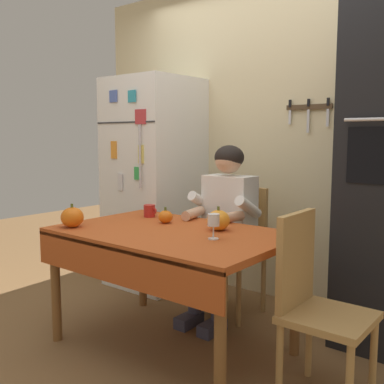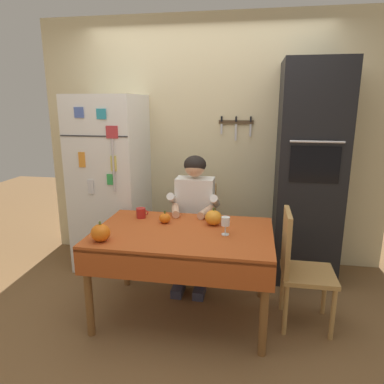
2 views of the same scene
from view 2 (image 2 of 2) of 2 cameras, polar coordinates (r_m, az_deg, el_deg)
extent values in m
plane|color=brown|center=(3.06, -1.76, -20.01)|extent=(10.00, 10.00, 0.00)
cube|color=beige|center=(3.88, 2.94, 7.97)|extent=(3.70, 0.10, 2.60)
cube|color=#4C3823|center=(3.77, 7.13, 11.15)|extent=(0.36, 0.02, 0.04)
cube|color=silver|center=(3.78, 4.78, 10.10)|extent=(0.02, 0.01, 0.11)
cube|color=black|center=(3.77, 4.81, 11.66)|extent=(0.02, 0.01, 0.06)
cube|color=silver|center=(3.77, 7.07, 9.54)|extent=(0.02, 0.01, 0.17)
cube|color=black|center=(3.76, 7.13, 11.59)|extent=(0.02, 0.01, 0.06)
cube|color=silver|center=(3.77, 9.39, 9.78)|extent=(0.02, 0.01, 0.13)
cube|color=black|center=(3.76, 9.46, 11.51)|extent=(0.02, 0.01, 0.06)
cube|color=white|center=(3.83, -12.92, 1.48)|extent=(0.68, 0.68, 1.80)
cylinder|color=silver|center=(3.38, -12.57, 4.16)|extent=(0.02, 0.02, 0.50)
cube|color=#333335|center=(3.44, -15.62, 8.68)|extent=(0.67, 0.01, 0.01)
cube|color=teal|center=(3.39, -14.45, 12.11)|extent=(0.10, 0.02, 0.09)
cube|color=#E5D666|center=(3.39, -12.54, 4.50)|extent=(0.06, 0.01, 0.14)
cube|color=green|center=(3.44, -13.11, 1.98)|extent=(0.06, 0.01, 0.10)
cube|color=silver|center=(3.54, -16.03, 0.80)|extent=(0.06, 0.01, 0.14)
cube|color=#B73338|center=(3.36, -12.80, 9.40)|extent=(0.11, 0.01, 0.11)
cube|color=#4C66B7|center=(3.48, -17.80, 12.12)|extent=(0.10, 0.01, 0.10)
cube|color=orange|center=(3.52, -17.34, 5.00)|extent=(0.06, 0.01, 0.14)
cube|color=black|center=(3.58, 18.28, 2.68)|extent=(0.60, 0.60, 2.10)
cube|color=black|center=(3.26, 19.19, 4.21)|extent=(0.42, 0.01, 0.32)
cylinder|color=silver|center=(3.20, 19.56, 7.65)|extent=(0.45, 0.02, 0.02)
cylinder|color=brown|center=(2.83, -16.35, -15.38)|extent=(0.06, 0.06, 0.70)
cylinder|color=brown|center=(3.47, -10.65, -9.32)|extent=(0.06, 0.06, 0.70)
cylinder|color=brown|center=(2.58, 11.55, -18.20)|extent=(0.06, 0.06, 0.70)
cylinder|color=brown|center=(3.27, 11.27, -10.88)|extent=(0.06, 0.06, 0.70)
cube|color=#B24C1E|center=(2.81, -1.45, -6.65)|extent=(1.40, 0.90, 0.04)
cube|color=#B24C1E|center=(2.46, -3.55, -12.47)|extent=(1.40, 0.01, 0.20)
cube|color=tan|center=(3.55, 0.60, -7.06)|extent=(0.40, 0.40, 0.04)
cube|color=tan|center=(3.64, 1.08, -2.25)|extent=(0.36, 0.04, 0.48)
cylinder|color=tan|center=(3.52, -2.66, -11.28)|extent=(0.04, 0.04, 0.41)
cylinder|color=tan|center=(3.82, -1.53, -9.13)|extent=(0.04, 0.04, 0.41)
cylinder|color=tan|center=(3.47, 2.95, -11.71)|extent=(0.04, 0.04, 0.41)
cylinder|color=tan|center=(3.77, 3.61, -9.47)|extent=(0.04, 0.04, 0.41)
cube|color=#38384C|center=(3.40, -2.24, -15.42)|extent=(0.10, 0.22, 0.08)
cube|color=#38384C|center=(3.37, 1.22, -15.72)|extent=(0.10, 0.22, 0.08)
cylinder|color=#38384C|center=(3.36, -2.05, -12.11)|extent=(0.09, 0.09, 0.38)
cylinder|color=#38384C|center=(3.33, 1.40, -12.38)|extent=(0.09, 0.09, 0.38)
cube|color=#38384C|center=(3.40, -1.35, -6.86)|extent=(0.12, 0.40, 0.11)
cube|color=#38384C|center=(3.37, 1.67, -7.05)|extent=(0.12, 0.40, 0.11)
cube|color=white|center=(3.40, 0.50, -1.68)|extent=(0.36, 0.20, 0.48)
cylinder|color=white|center=(3.36, -3.06, -1.18)|extent=(0.07, 0.26, 0.18)
cylinder|color=white|center=(3.30, 3.73, -1.50)|extent=(0.07, 0.26, 0.18)
cylinder|color=#D8A884|center=(3.21, -2.68, -2.97)|extent=(0.13, 0.27, 0.07)
cylinder|color=#D8A884|center=(3.16, 2.29, -3.24)|extent=(0.13, 0.27, 0.07)
sphere|color=#D8A884|center=(3.30, 0.46, 4.08)|extent=(0.19, 0.19, 0.19)
ellipsoid|color=black|center=(3.31, 0.49, 4.45)|extent=(0.21, 0.21, 0.17)
cube|color=tan|center=(2.95, 18.23, -12.48)|extent=(0.40, 0.40, 0.04)
cube|color=tan|center=(2.82, 14.99, -7.72)|extent=(0.04, 0.36, 0.48)
cylinder|color=tan|center=(2.94, 21.77, -17.89)|extent=(0.04, 0.04, 0.41)
cylinder|color=tan|center=(2.89, 14.83, -17.92)|extent=(0.04, 0.04, 0.41)
cylinder|color=tan|center=(3.23, 20.58, -14.73)|extent=(0.04, 0.04, 0.41)
cylinder|color=tan|center=(3.18, 14.36, -14.68)|extent=(0.04, 0.04, 0.41)
cylinder|color=#B2231E|center=(3.13, -8.24, -3.37)|extent=(0.08, 0.08, 0.09)
torus|color=#B2231E|center=(3.12, -7.46, -3.34)|extent=(0.05, 0.01, 0.05)
cylinder|color=white|center=(2.74, 5.39, -6.82)|extent=(0.06, 0.06, 0.01)
cylinder|color=white|center=(2.72, 5.41, -6.08)|extent=(0.01, 0.01, 0.07)
cylinder|color=white|center=(2.70, 5.44, -4.72)|extent=(0.07, 0.07, 0.07)
ellipsoid|color=orange|center=(2.92, 3.49, -4.15)|extent=(0.14, 0.14, 0.12)
cylinder|color=#4C6023|center=(2.90, 3.51, -2.78)|extent=(0.02, 0.02, 0.02)
ellipsoid|color=orange|center=(2.67, -14.55, -6.38)|extent=(0.14, 0.14, 0.13)
cylinder|color=#4C6023|center=(2.65, -14.65, -4.87)|extent=(0.02, 0.02, 0.02)
ellipsoid|color=orange|center=(2.98, -4.41, -4.23)|extent=(0.10, 0.10, 0.08)
cylinder|color=#4C6023|center=(2.96, -4.43, -3.26)|extent=(0.02, 0.02, 0.02)
camera|label=1|loc=(1.42, 71.76, -13.11)|focal=42.07mm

